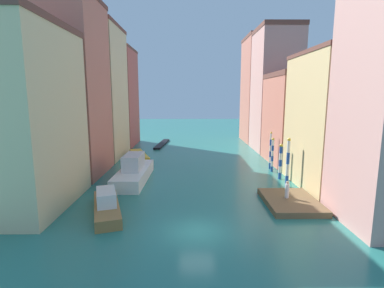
% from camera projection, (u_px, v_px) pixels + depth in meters
% --- Properties ---
extents(ground_plane, '(154.00, 154.00, 0.00)m').
position_uv_depth(ground_plane, '(193.00, 158.00, 45.07)').
color(ground_plane, '#28756B').
extents(building_left_0, '(6.89, 11.17, 15.69)m').
position_uv_depth(building_left_0, '(24.00, 117.00, 24.54)').
color(building_left_0, beige).
rests_on(building_left_0, ground).
extents(building_left_1, '(6.89, 9.46, 20.88)m').
position_uv_depth(building_left_1, '(72.00, 88.00, 34.64)').
color(building_left_1, '#C6705B').
rests_on(building_left_1, ground).
extents(building_left_2, '(6.89, 10.95, 20.08)m').
position_uv_depth(building_left_2, '(99.00, 93.00, 45.10)').
color(building_left_2, beige).
rests_on(building_left_2, ground).
extents(building_left_3, '(6.89, 10.50, 18.37)m').
position_uv_depth(building_left_3, '(117.00, 98.00, 56.08)').
color(building_left_3, '#B25147').
rests_on(building_left_3, ground).
extents(building_right_1, '(6.89, 10.79, 14.10)m').
position_uv_depth(building_right_1, '(334.00, 120.00, 30.18)').
color(building_right_1, '#DBB77A').
rests_on(building_right_1, ground).
extents(building_right_2, '(6.89, 10.71, 12.76)m').
position_uv_depth(building_right_2, '(295.00, 118.00, 41.21)').
color(building_right_2, '#C6705B').
rests_on(building_right_2, ground).
extents(building_right_3, '(6.89, 9.39, 21.00)m').
position_uv_depth(building_right_3, '(275.00, 90.00, 50.64)').
color(building_right_3, tan).
rests_on(building_right_3, ground).
extents(building_right_4, '(6.89, 10.51, 21.41)m').
position_uv_depth(building_right_4, '(261.00, 90.00, 60.66)').
color(building_right_4, '#C6705B').
rests_on(building_right_4, ground).
extents(waterfront_dock, '(4.48, 6.23, 0.52)m').
position_uv_depth(waterfront_dock, '(291.00, 202.00, 26.02)').
color(waterfront_dock, brown).
rests_on(waterfront_dock, ground).
extents(person_on_dock, '(0.36, 0.36, 1.55)m').
position_uv_depth(person_on_dock, '(287.00, 190.00, 26.18)').
color(person_on_dock, white).
rests_on(person_on_dock, waterfront_dock).
extents(mooring_pole_0, '(0.37, 0.37, 5.27)m').
position_uv_depth(mooring_pole_0, '(288.00, 162.00, 30.68)').
color(mooring_pole_0, '#1E479E').
rests_on(mooring_pole_0, ground).
extents(mooring_pole_1, '(0.39, 0.39, 4.15)m').
position_uv_depth(mooring_pole_1, '(280.00, 161.00, 33.67)').
color(mooring_pole_1, '#1E479E').
rests_on(mooring_pole_1, ground).
extents(mooring_pole_2, '(0.33, 0.33, 4.35)m').
position_uv_depth(mooring_pole_2, '(272.00, 154.00, 37.00)').
color(mooring_pole_2, '#1E479E').
rests_on(mooring_pole_2, ground).
extents(mooring_pole_3, '(0.27, 0.27, 4.94)m').
position_uv_depth(mooring_pole_3, '(270.00, 150.00, 38.38)').
color(mooring_pole_3, '#1E479E').
rests_on(mooring_pole_3, ground).
extents(vaporetto_white, '(3.29, 10.00, 3.05)m').
position_uv_depth(vaporetto_white, '(134.00, 172.00, 33.26)').
color(vaporetto_white, white).
rests_on(vaporetto_white, ground).
extents(gondola_black, '(2.21, 10.84, 0.35)m').
position_uv_depth(gondola_black, '(162.00, 144.00, 57.53)').
color(gondola_black, black).
rests_on(gondola_black, ground).
extents(motorboat_0, '(4.00, 7.38, 1.99)m').
position_uv_depth(motorboat_0, '(107.00, 205.00, 23.97)').
color(motorboat_0, olive).
rests_on(motorboat_0, ground).
extents(motorboat_1, '(4.30, 8.03, 0.79)m').
position_uv_depth(motorboat_1, '(139.00, 156.00, 45.15)').
color(motorboat_1, gold).
rests_on(motorboat_1, ground).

